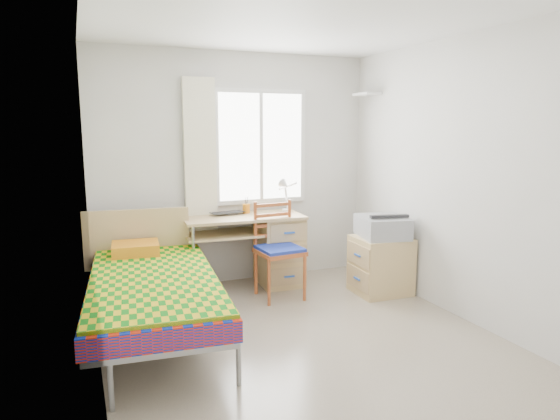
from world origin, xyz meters
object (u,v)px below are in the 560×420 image
object	(u,v)px
bed	(152,284)
desk	(273,246)
printer	(382,226)
chair	(278,244)
cabinet	(380,265)

from	to	relation	value
bed	desk	distance (m)	1.76
desk	printer	xyz separation A→B (m)	(0.98, -0.71, 0.29)
bed	chair	xyz separation A→B (m)	(1.38, 0.56, 0.10)
chair	cabinet	xyz separation A→B (m)	(1.06, -0.33, -0.26)
bed	desk	bearing A→B (deg)	38.30
bed	printer	xyz separation A→B (m)	(2.46, 0.25, 0.27)
bed	desk	xyz separation A→B (m)	(1.48, 0.96, -0.02)
desk	printer	distance (m)	1.24
desk	cabinet	world-z (taller)	desk
chair	bed	bearing A→B (deg)	-162.65
bed	desk	world-z (taller)	bed
desk	cabinet	distance (m)	1.21
chair	printer	bearing A→B (deg)	-20.57
desk	chair	world-z (taller)	chair
desk	chair	size ratio (longest dim) A/B	1.32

